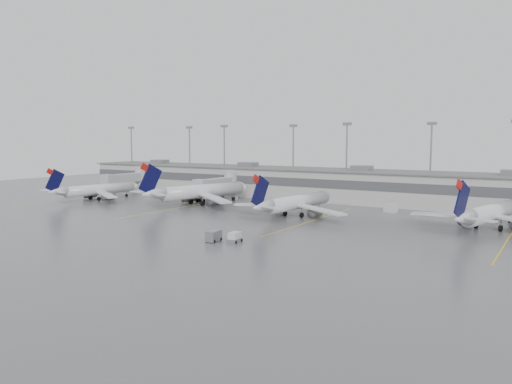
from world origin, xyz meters
The scene contains 19 objects.
ground centered at (0.00, 0.00, 0.00)m, with size 260.00×260.00×0.00m, color #57575A.
terminal centered at (-0.01, 57.98, 4.17)m, with size 152.00×17.00×9.45m.
light_masts centered at (0.00, 63.75, 12.03)m, with size 142.40×8.00×20.60m.
jet_bridge_left centered at (-55.50, 45.72, 3.87)m, with size 4.00×17.20×7.00m.
jet_bridge_right centered at (-20.50, 45.72, 3.87)m, with size 4.00×17.20×7.00m.
stand_markings centered at (0.00, 24.00, 0.01)m, with size 105.25×40.00×0.01m.
jet_far_left centered at (-46.38, 24.04, 2.84)m, with size 24.98×28.16×9.13m.
jet_mid_left centered at (-17.13, 30.98, 3.41)m, with size 29.44×33.38×10.97m.
jet_mid_right centered at (11.92, 26.84, 3.01)m, with size 26.64×29.97×9.70m.
jet_far_right centered at (48.70, 31.86, 3.08)m, with size 26.70×30.26×9.93m.
baggage_tug centered at (16.27, -1.76, 0.63)m, with size 1.84×2.66×1.63m.
baggage_cart centered at (13.07, -2.96, 0.92)m, with size 1.79×2.86×1.76m.
gse_uld_a centered at (-41.61, 39.76, 0.93)m, with size 2.61×1.74×1.85m, color silver.
gse_uld_b centered at (-16.02, 44.26, 0.89)m, with size 2.51×1.67×1.78m, color silver.
gse_uld_c centered at (27.19, 43.58, 0.94)m, with size 2.64×1.76×1.87m, color silver.
gse_loader centered at (-24.58, 48.15, 1.05)m, with size 2.10×3.36×2.10m, color slate.
cone_a centered at (-49.63, 33.08, 0.31)m, with size 0.40×0.40×0.63m, color orange.
cone_b centered at (-13.36, 37.06, 0.33)m, with size 0.42×0.42×0.66m, color orange.
cone_c centered at (8.80, 38.14, 0.33)m, with size 0.41×0.41×0.65m, color orange.
Camera 1 is at (60.11, -65.36, 16.16)m, focal length 35.00 mm.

